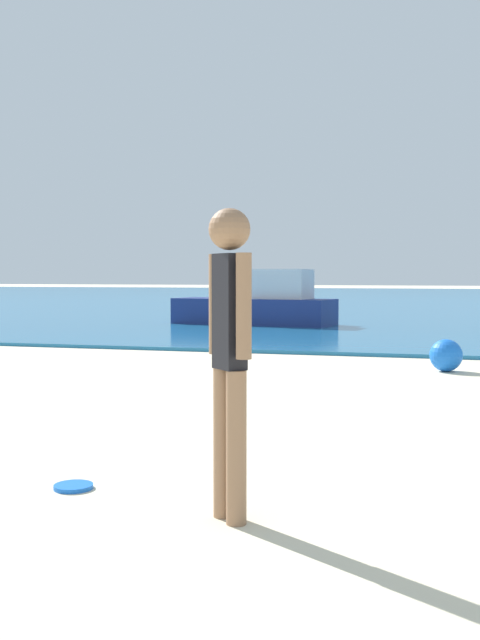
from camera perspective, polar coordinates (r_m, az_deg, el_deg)
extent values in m
cube|color=#1E6B9E|center=(41.64, 13.21, 1.60)|extent=(160.00, 60.00, 0.06)
cylinder|color=#936B4C|center=(3.91, -1.27, -9.18)|extent=(0.10, 0.10, 0.77)
cylinder|color=#936B4C|center=(3.79, -0.28, -9.57)|extent=(0.10, 0.10, 0.77)
cube|color=black|center=(3.76, -0.79, 0.64)|extent=(0.20, 0.20, 0.57)
sphere|color=#936B4C|center=(3.76, -0.80, 6.84)|extent=(0.21, 0.21, 0.21)
cylinder|color=#936B4C|center=(3.89, -1.80, 1.20)|extent=(0.08, 0.08, 0.51)
cylinder|color=#936B4C|center=(3.64, 0.28, 1.05)|extent=(0.08, 0.08, 0.51)
cylinder|color=blue|center=(4.59, -12.41, -12.13)|extent=(0.23, 0.23, 0.03)
cube|color=navy|center=(18.31, 1.01, 0.65)|extent=(4.04, 1.86, 0.62)
cube|color=silver|center=(18.01, 3.04, 2.71)|extent=(1.52, 1.09, 0.70)
sphere|color=blue|center=(10.10, 15.22, -2.58)|extent=(0.42, 0.42, 0.42)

